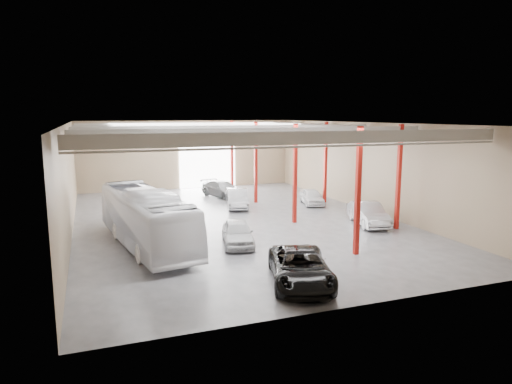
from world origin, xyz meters
TOP-DOWN VIEW (x-y plane):
  - depot_shell at (0.13, 0.48)m, footprint 22.12×32.12m
  - coach_bus at (-6.81, -4.26)m, footprint 4.59×12.16m
  - black_sedan at (-1.02, -13.00)m, footprint 4.16×6.13m
  - car_row_a at (-1.75, -6.00)m, footprint 2.65×4.59m
  - car_row_b at (1.61, 4.50)m, footprint 2.71×4.90m
  - car_row_c at (1.85, 9.70)m, footprint 3.56×5.45m
  - car_right_near at (8.30, -4.44)m, footprint 2.77×5.05m
  - car_right_far at (8.01, 3.57)m, footprint 2.44×4.16m

SIDE VIEW (x-z plane):
  - car_right_far at x=8.01m, z-range 0.00..1.33m
  - car_row_a at x=-1.75m, z-range 0.00..1.47m
  - car_row_c at x=1.85m, z-range 0.00..1.47m
  - car_row_b at x=1.61m, z-range 0.00..1.53m
  - black_sedan at x=-1.02m, z-range 0.00..1.56m
  - car_right_near at x=8.30m, z-range 0.00..1.58m
  - coach_bus at x=-6.81m, z-range 0.00..3.31m
  - depot_shell at x=0.13m, z-range 1.44..8.51m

